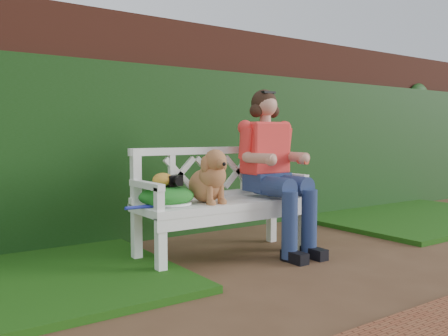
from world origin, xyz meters
TOP-DOWN VIEW (x-y plane):
  - ground at (0.00, 0.00)m, footprint 60.00×60.00m
  - brick_wall at (0.00, 1.90)m, footprint 10.00×0.30m
  - ivy_hedge at (0.00, 1.68)m, footprint 10.00×0.18m
  - grass_right at (2.40, 0.90)m, footprint 2.60×2.00m
  - garden_bench at (-0.56, 0.67)m, footprint 1.61×0.68m
  - seated_woman at (-0.10, 0.65)m, footprint 0.68×0.86m
  - dog at (-0.75, 0.62)m, footprint 0.37×0.45m
  - tennis_racket at (-1.09, 0.63)m, footprint 0.59×0.29m
  - green_bag at (-1.10, 0.67)m, footprint 0.55×0.50m
  - camera_item at (-1.05, 0.64)m, footprint 0.13×0.10m
  - baseball_glove at (-1.14, 0.66)m, footprint 0.20×0.18m

SIDE VIEW (x-z plane):
  - ground at x=0.00m, z-range 0.00..0.00m
  - grass_right at x=2.40m, z-range 0.00..0.05m
  - garden_bench at x=-0.56m, z-range 0.00..0.48m
  - tennis_racket at x=-1.09m, z-range 0.48..0.51m
  - green_bag at x=-1.10m, z-range 0.48..0.63m
  - camera_item at x=-1.05m, z-range 0.63..0.71m
  - baseball_glove at x=-1.14m, z-range 0.63..0.74m
  - dog at x=-0.75m, z-range 0.48..0.92m
  - seated_woman at x=-0.10m, z-range 0.00..1.42m
  - ivy_hedge at x=0.00m, z-range 0.00..1.70m
  - brick_wall at x=0.00m, z-range 0.00..2.20m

